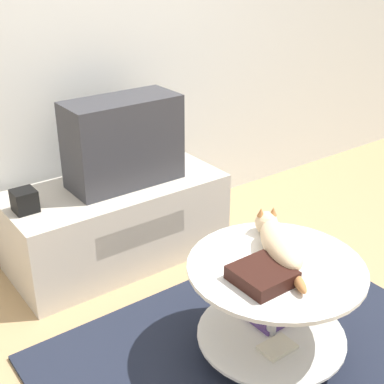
% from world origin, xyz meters
% --- Properties ---
extents(ground_plane, '(12.00, 12.00, 0.00)m').
position_xyz_m(ground_plane, '(0.00, 0.00, 0.00)').
color(ground_plane, tan).
extents(wall_back, '(8.00, 0.05, 2.60)m').
position_xyz_m(wall_back, '(0.00, 1.57, 1.30)').
color(wall_back, silver).
rests_on(wall_back, ground_plane).
extents(rug, '(1.84, 1.44, 0.02)m').
position_xyz_m(rug, '(0.00, 0.00, 0.01)').
color(rug, '#1E2333').
rests_on(rug, ground_plane).
extents(tv_stand, '(1.26, 0.58, 0.48)m').
position_xyz_m(tv_stand, '(-0.07, 1.20, 0.24)').
color(tv_stand, beige).
rests_on(tv_stand, ground_plane).
extents(tv, '(0.64, 0.29, 0.49)m').
position_xyz_m(tv, '(0.00, 1.19, 0.73)').
color(tv, '#333338').
rests_on(tv, tv_stand).
extents(speaker, '(0.12, 0.12, 0.12)m').
position_xyz_m(speaker, '(-0.60, 1.18, 0.54)').
color(speaker, black).
rests_on(speaker, tv_stand).
extents(coffee_table, '(0.76, 0.76, 0.49)m').
position_xyz_m(coffee_table, '(0.06, 0.02, 0.33)').
color(coffee_table, '#B2B2B7').
rests_on(coffee_table, rug).
extents(dvd_box, '(0.22, 0.22, 0.06)m').
position_xyz_m(dvd_box, '(-0.08, -0.04, 0.54)').
color(dvd_box, black).
rests_on(dvd_box, coffee_table).
extents(cat, '(0.31, 0.52, 0.13)m').
position_xyz_m(cat, '(0.12, 0.07, 0.57)').
color(cat, beige).
rests_on(cat, coffee_table).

